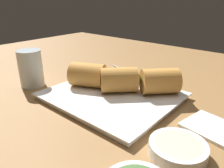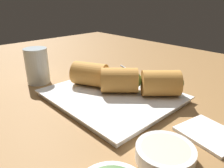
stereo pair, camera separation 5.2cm
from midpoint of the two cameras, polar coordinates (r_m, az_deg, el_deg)
table_surface at (r=51.24cm, az=-1.79°, el=-7.19°), size 180.00×140.00×2.00cm
serving_plate at (r=54.60cm, az=-2.72°, el=-3.19°), size 30.22×26.30×1.50cm
roll_front_left at (r=54.21cm, az=10.29°, el=0.70°), size 10.63×10.79×6.21cm
roll_front_right at (r=54.13cm, az=-0.29°, el=1.04°), size 10.71×10.72×6.21cm
roll_back_left at (r=58.05cm, az=-8.42°, el=2.27°), size 10.73×9.42×6.21cm
dipping_bowl_near at (r=37.26cm, az=12.87°, el=-16.32°), size 9.32×9.32×2.31cm
spoon at (r=69.82cm, az=3.62°, el=2.36°), size 16.39×6.96×1.19cm
napkin at (r=46.18cm, az=22.03°, el=-10.70°), size 11.65×10.42×0.60cm
drinking_glass at (r=66.13cm, az=-22.61°, el=3.76°), size 6.55×6.55×10.31cm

